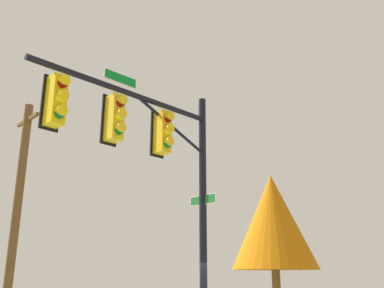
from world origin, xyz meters
TOP-DOWN VIEW (x-y plane):
  - signal_pole_assembly at (1.92, 0.56)m, footprint 5.19×2.00m
  - utility_pole at (3.79, -6.68)m, footprint 0.53×1.78m
  - tree_far at (-6.72, -5.23)m, footprint 3.75×3.75m

SIDE VIEW (x-z plane):
  - utility_pole at x=3.79m, z-range 0.11..8.60m
  - tree_far at x=-6.72m, z-range 1.21..7.84m
  - signal_pole_assembly at x=1.92m, z-range 1.52..8.56m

